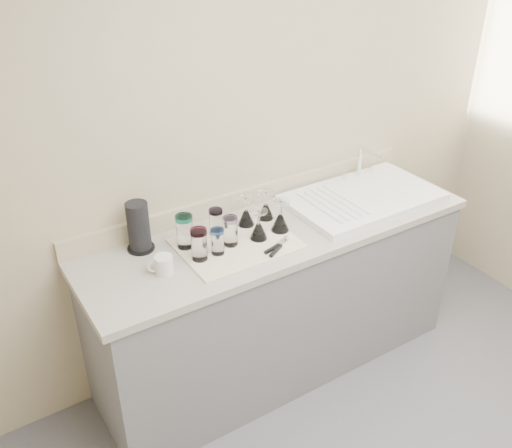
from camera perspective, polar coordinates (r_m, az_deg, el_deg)
counter_unit at (r=3.12m, az=2.19°, el=-7.47°), size 2.06×0.62×0.90m
sink_unit at (r=3.17m, az=10.63°, el=2.70°), size 0.82×0.50×0.22m
dish_towel at (r=2.73m, az=-1.97°, el=-1.94°), size 0.55×0.42×0.01m
tumbler_teal at (r=2.68m, az=-7.15°, el=-0.71°), size 0.08×0.08×0.16m
tumbler_purple at (r=2.77m, az=-4.02°, el=0.23°), size 0.07×0.07×0.14m
tumbler_magenta at (r=2.58m, az=-5.70°, el=-2.02°), size 0.08×0.08×0.15m
tumbler_blue at (r=2.62m, az=-3.86°, el=-1.73°), size 0.06×0.06×0.13m
tumbler_lavender at (r=2.68m, az=-2.57°, el=-0.69°), size 0.07×0.07×0.15m
goblet_back_left at (r=2.85m, az=-1.01°, el=0.83°), size 0.08×0.08×0.15m
goblet_back_right at (r=2.91m, az=0.98°, el=1.47°), size 0.08×0.08×0.15m
goblet_front_left at (r=2.74m, az=0.26°, el=-0.50°), size 0.09×0.09×0.15m
goblet_front_right at (r=2.80m, az=2.43°, el=0.35°), size 0.09×0.09×0.16m
can_opener at (r=2.68m, az=2.17°, el=-2.31°), size 0.15×0.10×0.02m
white_mug at (r=2.54m, az=-9.26°, el=-4.05°), size 0.12×0.10×0.08m
paper_towel_roll at (r=2.69m, az=-11.65°, el=-0.32°), size 0.13×0.13×0.24m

